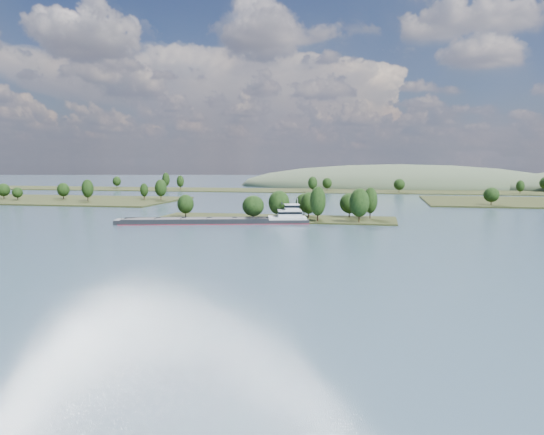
# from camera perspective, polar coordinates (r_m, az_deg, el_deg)

# --- Properties ---
(ground) EXTENTS (1800.00, 1800.00, 0.00)m
(ground) POSITION_cam_1_polar(r_m,az_deg,el_deg) (166.18, -3.57, -2.35)
(ground) COLOR #395062
(ground) RESTS_ON ground
(tree_island) EXTENTS (100.00, 31.15, 15.15)m
(tree_island) POSITION_cam_1_polar(r_m,az_deg,el_deg) (221.18, 2.21, 0.86)
(tree_island) COLOR #252B13
(tree_island) RESTS_ON ground
(back_shoreline) EXTENTS (900.00, 60.00, 15.60)m
(back_shoreline) POSITION_cam_1_polar(r_m,az_deg,el_deg) (440.45, 7.15, 2.90)
(back_shoreline) COLOR #252B13
(back_shoreline) RESTS_ON ground
(hill_west) EXTENTS (320.00, 160.00, 44.00)m
(hill_west) POSITION_cam_1_polar(r_m,az_deg,el_deg) (539.58, 13.32, 3.27)
(hill_west) COLOR #3E4E35
(hill_west) RESTS_ON ground
(cargo_barge) EXTENTS (75.48, 27.64, 10.23)m
(cargo_barge) POSITION_cam_1_polar(r_m,az_deg,el_deg) (209.89, -4.91, -0.26)
(cargo_barge) COLOR black
(cargo_barge) RESTS_ON ground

